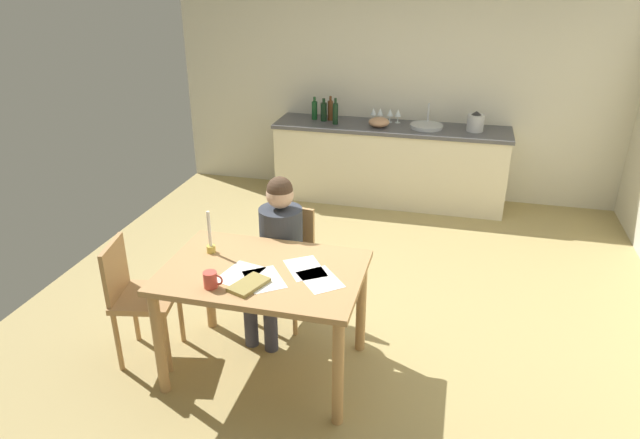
{
  "coord_description": "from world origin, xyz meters",
  "views": [
    {
      "loc": [
        0.76,
        -4.02,
        2.58
      ],
      "look_at": [
        -0.18,
        -0.32,
        0.85
      ],
      "focal_mm": 32.0,
      "sensor_mm": 36.0,
      "label": 1
    }
  ],
  "objects_px": {
    "bottle_vinegar": "(324,111)",
    "mixing_bowl": "(379,122)",
    "chair_side_empty": "(137,294)",
    "book_magazine": "(249,285)",
    "person_seated": "(277,246)",
    "bottle_wine_red": "(330,110)",
    "bottle_sauce": "(335,113)",
    "wine_glass_back_left": "(380,112)",
    "coffee_mug": "(211,280)",
    "chair_at_table": "(286,258)",
    "sink_unit": "(426,126)",
    "bottle_oil": "(315,110)",
    "dining_table": "(264,285)",
    "wine_glass_by_kettle": "(390,113)",
    "wine_glass_back_right": "(373,112)",
    "stovetop_kettle": "(475,122)",
    "wine_glass_near_sink": "(398,113)",
    "candlestick": "(210,241)"
  },
  "relations": [
    {
      "from": "bottle_vinegar",
      "to": "mixing_bowl",
      "type": "height_order",
      "value": "bottle_vinegar"
    },
    {
      "from": "book_magazine",
      "to": "bottle_sauce",
      "type": "distance_m",
      "value": 3.41
    },
    {
      "from": "dining_table",
      "to": "book_magazine",
      "type": "height_order",
      "value": "book_magazine"
    },
    {
      "from": "bottle_oil",
      "to": "wine_glass_by_kettle",
      "type": "height_order",
      "value": "bottle_oil"
    },
    {
      "from": "chair_at_table",
      "to": "bottle_oil",
      "type": "xyz_separation_m",
      "value": [
        -0.47,
        2.64,
        0.51
      ]
    },
    {
      "from": "chair_at_table",
      "to": "bottle_vinegar",
      "type": "relative_size",
      "value": 3.42
    },
    {
      "from": "chair_at_table",
      "to": "wine_glass_near_sink",
      "type": "relative_size",
      "value": 5.77
    },
    {
      "from": "dining_table",
      "to": "bottle_sauce",
      "type": "bearing_deg",
      "value": 94.44
    },
    {
      "from": "mixing_bowl",
      "to": "wine_glass_back_left",
      "type": "xyz_separation_m",
      "value": [
        -0.02,
        0.23,
        0.06
      ]
    },
    {
      "from": "sink_unit",
      "to": "stovetop_kettle",
      "type": "relative_size",
      "value": 1.64
    },
    {
      "from": "dining_table",
      "to": "sink_unit",
      "type": "bearing_deg",
      "value": 76.76
    },
    {
      "from": "chair_side_empty",
      "to": "wine_glass_by_kettle",
      "type": "bearing_deg",
      "value": 70.37
    },
    {
      "from": "chair_at_table",
      "to": "bottle_wine_red",
      "type": "distance_m",
      "value": 2.72
    },
    {
      "from": "chair_side_empty",
      "to": "book_magazine",
      "type": "xyz_separation_m",
      "value": [
        0.89,
        -0.15,
        0.3
      ]
    },
    {
      "from": "bottle_sauce",
      "to": "wine_glass_back_right",
      "type": "relative_size",
      "value": 1.92
    },
    {
      "from": "sink_unit",
      "to": "bottle_oil",
      "type": "relative_size",
      "value": 1.38
    },
    {
      "from": "coffee_mug",
      "to": "bottle_sauce",
      "type": "xyz_separation_m",
      "value": [
        -0.02,
        3.45,
        0.19
      ]
    },
    {
      "from": "coffee_mug",
      "to": "wine_glass_back_left",
      "type": "xyz_separation_m",
      "value": [
        0.46,
        3.69,
        0.17
      ]
    },
    {
      "from": "dining_table",
      "to": "bottle_vinegar",
      "type": "bearing_deg",
      "value": 97.08
    },
    {
      "from": "candlestick",
      "to": "bottle_wine_red",
      "type": "distance_m",
      "value": 3.2
    },
    {
      "from": "chair_at_table",
      "to": "bottle_vinegar",
      "type": "height_order",
      "value": "bottle_vinegar"
    },
    {
      "from": "sink_unit",
      "to": "bottle_vinegar",
      "type": "bearing_deg",
      "value": 179.07
    },
    {
      "from": "chair_at_table",
      "to": "book_magazine",
      "type": "height_order",
      "value": "chair_at_table"
    },
    {
      "from": "coffee_mug",
      "to": "stovetop_kettle",
      "type": "distance_m",
      "value": 3.86
    },
    {
      "from": "coffee_mug",
      "to": "wine_glass_back_right",
      "type": "relative_size",
      "value": 0.81
    },
    {
      "from": "bottle_oil",
      "to": "bottle_sauce",
      "type": "bearing_deg",
      "value": -28.45
    },
    {
      "from": "wine_glass_by_kettle",
      "to": "wine_glass_back_left",
      "type": "relative_size",
      "value": 1.0
    },
    {
      "from": "bottle_oil",
      "to": "bottle_wine_red",
      "type": "bearing_deg",
      "value": 2.68
    },
    {
      "from": "candlestick",
      "to": "coffee_mug",
      "type": "bearing_deg",
      "value": -65.85
    },
    {
      "from": "bottle_vinegar",
      "to": "wine_glass_by_kettle",
      "type": "bearing_deg",
      "value": 9.64
    },
    {
      "from": "person_seated",
      "to": "mixing_bowl",
      "type": "xyz_separation_m",
      "value": [
        0.33,
        2.65,
        0.27
      ]
    },
    {
      "from": "person_seated",
      "to": "bottle_wine_red",
      "type": "distance_m",
      "value": 2.83
    },
    {
      "from": "sink_unit",
      "to": "bottle_oil",
      "type": "height_order",
      "value": "bottle_oil"
    },
    {
      "from": "chair_at_table",
      "to": "coffee_mug",
      "type": "height_order",
      "value": "same"
    },
    {
      "from": "bottle_oil",
      "to": "mixing_bowl",
      "type": "relative_size",
      "value": 1.12
    },
    {
      "from": "sink_unit",
      "to": "person_seated",
      "type": "bearing_deg",
      "value": -107.23
    },
    {
      "from": "bottle_sauce",
      "to": "wine_glass_back_left",
      "type": "distance_m",
      "value": 0.53
    },
    {
      "from": "person_seated",
      "to": "wine_glass_near_sink",
      "type": "distance_m",
      "value": 2.94
    },
    {
      "from": "stovetop_kettle",
      "to": "dining_table",
      "type": "bearing_deg",
      "value": -111.54
    },
    {
      "from": "bottle_oil",
      "to": "bottle_wine_red",
      "type": "relative_size",
      "value": 0.94
    },
    {
      "from": "coffee_mug",
      "to": "sink_unit",
      "type": "xyz_separation_m",
      "value": [
        1.0,
        3.55,
        0.08
      ]
    },
    {
      "from": "sink_unit",
      "to": "wine_glass_back_right",
      "type": "distance_m",
      "value": 0.64
    },
    {
      "from": "wine_glass_back_right",
      "to": "chair_at_table",
      "type": "bearing_deg",
      "value": -94.42
    },
    {
      "from": "book_magazine",
      "to": "wine_glass_near_sink",
      "type": "xyz_separation_m",
      "value": [
        0.44,
        3.63,
        0.21
      ]
    },
    {
      "from": "book_magazine",
      "to": "bottle_sauce",
      "type": "bearing_deg",
      "value": 114.94
    },
    {
      "from": "wine_glass_back_right",
      "to": "bottle_vinegar",
      "type": "bearing_deg",
      "value": -167.16
    },
    {
      "from": "bottle_wine_red",
      "to": "wine_glass_by_kettle",
      "type": "xyz_separation_m",
      "value": [
        0.68,
        0.08,
        -0.01
      ]
    },
    {
      "from": "bottle_vinegar",
      "to": "wine_glass_back_right",
      "type": "distance_m",
      "value": 0.57
    },
    {
      "from": "wine_glass_by_kettle",
      "to": "chair_at_table",
      "type": "bearing_deg",
      "value": -98.37
    },
    {
      "from": "candlestick",
      "to": "bottle_wine_red",
      "type": "height_order",
      "value": "bottle_wine_red"
    }
  ]
}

